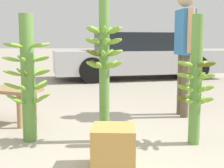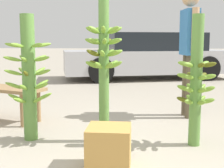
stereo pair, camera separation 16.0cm
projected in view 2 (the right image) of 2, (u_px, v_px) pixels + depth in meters
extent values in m
plane|color=#A89E8C|center=(106.00, 160.00, 2.70)|extent=(80.00, 80.00, 0.00)
cylinder|color=#5B8C3D|center=(29.00, 78.00, 3.18)|extent=(0.14, 0.14, 1.29)
ellipsoid|color=#75A333|center=(43.00, 45.00, 3.21)|extent=(0.17, 0.14, 0.07)
ellipsoid|color=#545914|center=(29.00, 45.00, 3.29)|extent=(0.09, 0.19, 0.07)
ellipsoid|color=#75A333|center=(13.00, 45.00, 3.15)|extent=(0.19, 0.04, 0.07)
ellipsoid|color=#75A333|center=(17.00, 45.00, 3.00)|extent=(0.10, 0.19, 0.07)
ellipsoid|color=#75A333|center=(37.00, 45.00, 3.03)|extent=(0.17, 0.14, 0.07)
ellipsoid|color=#75A333|center=(24.00, 60.00, 3.00)|extent=(0.05, 0.19, 0.08)
ellipsoid|color=#75A333|center=(42.00, 59.00, 3.11)|extent=(0.19, 0.08, 0.08)
ellipsoid|color=#75A333|center=(40.00, 58.00, 3.28)|extent=(0.13, 0.18, 0.08)
ellipsoid|color=#75A333|center=(23.00, 58.00, 3.28)|extent=(0.15, 0.16, 0.08)
ellipsoid|color=#75A333|center=(12.00, 59.00, 3.11)|extent=(0.18, 0.11, 0.08)
ellipsoid|color=#75A333|center=(40.00, 71.00, 3.30)|extent=(0.11, 0.18, 0.09)
ellipsoid|color=#75A333|center=(22.00, 71.00, 3.29)|extent=(0.16, 0.16, 0.09)
ellipsoid|color=#75A333|center=(13.00, 73.00, 3.12)|extent=(0.18, 0.12, 0.09)
ellipsoid|color=#545914|center=(26.00, 74.00, 3.02)|extent=(0.07, 0.19, 0.09)
ellipsoid|color=#75A333|center=(43.00, 72.00, 3.14)|extent=(0.19, 0.06, 0.09)
ellipsoid|color=#75A333|center=(41.00, 86.00, 3.13)|extent=(0.19, 0.10, 0.10)
ellipsoid|color=#75A333|center=(42.00, 84.00, 3.30)|extent=(0.14, 0.17, 0.10)
ellipsoid|color=#75A333|center=(26.00, 83.00, 3.32)|extent=(0.13, 0.17, 0.10)
ellipsoid|color=#75A333|center=(14.00, 86.00, 3.16)|extent=(0.19, 0.09, 0.10)
ellipsoid|color=#75A333|center=(23.00, 87.00, 3.04)|extent=(0.04, 0.18, 0.10)
ellipsoid|color=#75A333|center=(20.00, 100.00, 3.08)|extent=(0.10, 0.18, 0.10)
ellipsoid|color=#75A333|center=(38.00, 100.00, 3.11)|extent=(0.17, 0.14, 0.10)
ellipsoid|color=#75A333|center=(44.00, 97.00, 3.28)|extent=(0.17, 0.13, 0.10)
ellipsoid|color=#75A333|center=(31.00, 95.00, 3.36)|extent=(0.09, 0.19, 0.10)
ellipsoid|color=#75A333|center=(16.00, 98.00, 3.23)|extent=(0.18, 0.04, 0.10)
cylinder|color=#5B8C3D|center=(104.00, 63.00, 3.09)|extent=(0.10, 0.10, 1.62)
ellipsoid|color=#75A333|center=(99.00, 31.00, 3.15)|extent=(0.12, 0.15, 0.10)
ellipsoid|color=#75A333|center=(92.00, 30.00, 3.07)|extent=(0.16, 0.07, 0.10)
ellipsoid|color=#75A333|center=(94.00, 30.00, 2.98)|extent=(0.14, 0.14, 0.10)
ellipsoid|color=#75A333|center=(103.00, 30.00, 2.93)|extent=(0.06, 0.16, 0.10)
ellipsoid|color=#75A333|center=(113.00, 30.00, 2.98)|extent=(0.15, 0.12, 0.10)
ellipsoid|color=#75A333|center=(115.00, 30.00, 3.07)|extent=(0.16, 0.09, 0.10)
ellipsoid|color=#75A333|center=(109.00, 31.00, 3.15)|extent=(0.10, 0.16, 0.10)
ellipsoid|color=#545914|center=(108.00, 41.00, 3.17)|extent=(0.09, 0.16, 0.09)
ellipsoid|color=#75A333|center=(98.00, 41.00, 3.16)|extent=(0.13, 0.15, 0.09)
ellipsoid|color=#75A333|center=(92.00, 41.00, 3.08)|extent=(0.16, 0.05, 0.09)
ellipsoid|color=#75A333|center=(95.00, 41.00, 2.98)|extent=(0.14, 0.15, 0.09)
ellipsoid|color=#75A333|center=(104.00, 41.00, 2.95)|extent=(0.07, 0.16, 0.09)
ellipsoid|color=#75A333|center=(114.00, 41.00, 3.00)|extent=(0.16, 0.11, 0.09)
ellipsoid|color=#75A333|center=(115.00, 41.00, 3.10)|extent=(0.16, 0.10, 0.09)
ellipsoid|color=#545914|center=(93.00, 53.00, 3.12)|extent=(0.16, 0.08, 0.09)
ellipsoid|color=#545914|center=(94.00, 53.00, 3.02)|extent=(0.15, 0.13, 0.09)
ellipsoid|color=#75A333|center=(102.00, 53.00, 2.96)|extent=(0.05, 0.15, 0.09)
ellipsoid|color=#75A333|center=(112.00, 53.00, 3.00)|extent=(0.15, 0.13, 0.09)
ellipsoid|color=#75A333|center=(116.00, 53.00, 3.09)|extent=(0.16, 0.08, 0.09)
ellipsoid|color=#75A333|center=(110.00, 53.00, 3.18)|extent=(0.11, 0.16, 0.09)
ellipsoid|color=#75A333|center=(100.00, 53.00, 3.19)|extent=(0.11, 0.16, 0.09)
ellipsoid|color=#75A333|center=(115.00, 65.00, 3.07)|extent=(0.16, 0.06, 0.10)
ellipsoid|color=#75A333|center=(113.00, 64.00, 3.17)|extent=(0.14, 0.14, 0.10)
ellipsoid|color=#75A333|center=(104.00, 64.00, 3.21)|extent=(0.06, 0.16, 0.10)
ellipsoid|color=#545914|center=(95.00, 64.00, 3.16)|extent=(0.15, 0.12, 0.10)
ellipsoid|color=#75A333|center=(92.00, 65.00, 3.07)|extent=(0.16, 0.09, 0.10)
ellipsoid|color=#75A333|center=(99.00, 65.00, 2.99)|extent=(0.09, 0.16, 0.10)
ellipsoid|color=#75A333|center=(109.00, 65.00, 2.99)|extent=(0.12, 0.15, 0.10)
cylinder|color=#5B8C3D|center=(196.00, 81.00, 3.00)|extent=(0.11, 0.11, 1.27)
ellipsoid|color=#75A333|center=(184.00, 64.00, 3.03)|extent=(0.14, 0.09, 0.07)
ellipsoid|color=#75A333|center=(188.00, 65.00, 2.91)|extent=(0.13, 0.12, 0.07)
ellipsoid|color=#545914|center=(201.00, 65.00, 2.86)|extent=(0.07, 0.14, 0.07)
ellipsoid|color=#545914|center=(209.00, 65.00, 2.93)|extent=(0.14, 0.09, 0.07)
ellipsoid|color=#75A333|center=(205.00, 64.00, 3.05)|extent=(0.13, 0.12, 0.07)
ellipsoid|color=#75A333|center=(192.00, 63.00, 3.09)|extent=(0.07, 0.14, 0.07)
ellipsoid|color=#75A333|center=(189.00, 77.00, 2.92)|extent=(0.12, 0.13, 0.07)
ellipsoid|color=#75A333|center=(202.00, 78.00, 2.88)|extent=(0.09, 0.14, 0.07)
ellipsoid|color=#75A333|center=(209.00, 77.00, 2.96)|extent=(0.14, 0.07, 0.07)
ellipsoid|color=#545914|center=(203.00, 75.00, 3.07)|extent=(0.12, 0.13, 0.07)
ellipsoid|color=#545914|center=(190.00, 75.00, 3.11)|extent=(0.09, 0.14, 0.07)
ellipsoid|color=#75A333|center=(184.00, 76.00, 3.03)|extent=(0.14, 0.07, 0.07)
ellipsoid|color=#75A333|center=(189.00, 90.00, 2.93)|extent=(0.12, 0.13, 0.08)
ellipsoid|color=#75A333|center=(202.00, 90.00, 2.90)|extent=(0.09, 0.15, 0.08)
ellipsoid|color=#75A333|center=(208.00, 89.00, 2.98)|extent=(0.14, 0.07, 0.08)
ellipsoid|color=#75A333|center=(202.00, 87.00, 3.09)|extent=(0.12, 0.13, 0.08)
ellipsoid|color=#75A333|center=(190.00, 87.00, 3.12)|extent=(0.09, 0.15, 0.08)
ellipsoid|color=#75A333|center=(184.00, 88.00, 3.04)|extent=(0.14, 0.07, 0.08)
ellipsoid|color=#75A333|center=(208.00, 101.00, 2.99)|extent=(0.14, 0.07, 0.08)
ellipsoid|color=#75A333|center=(202.00, 99.00, 3.11)|extent=(0.12, 0.13, 0.08)
ellipsoid|color=#75A333|center=(190.00, 98.00, 3.14)|extent=(0.09, 0.15, 0.08)
ellipsoid|color=#545914|center=(183.00, 100.00, 3.06)|extent=(0.14, 0.07, 0.08)
ellipsoid|color=#75A333|center=(189.00, 102.00, 2.95)|extent=(0.12, 0.13, 0.08)
ellipsoid|color=#75A333|center=(201.00, 103.00, 2.92)|extent=(0.09, 0.15, 0.08)
cylinder|color=brown|center=(190.00, 87.00, 4.11)|extent=(0.12, 0.12, 0.84)
cylinder|color=brown|center=(186.00, 85.00, 4.28)|extent=(0.12, 0.12, 0.84)
cube|color=#3372B2|center=(190.00, 32.00, 4.10)|extent=(0.22, 0.40, 0.59)
cylinder|color=tan|center=(195.00, 31.00, 3.86)|extent=(0.10, 0.10, 0.56)
cylinder|color=tan|center=(185.00, 32.00, 4.33)|extent=(0.10, 0.10, 0.56)
cylinder|color=#99754C|center=(38.00, 106.00, 3.96)|extent=(0.06, 0.06, 0.40)
cylinder|color=#99754C|center=(23.00, 111.00, 3.71)|extent=(0.06, 0.06, 0.40)
cube|color=#B7B7BC|center=(147.00, 61.00, 8.52)|extent=(4.78, 2.83, 0.59)
cube|color=black|center=(154.00, 42.00, 8.47)|extent=(2.79, 2.15, 0.47)
cylinder|color=black|center=(101.00, 70.00, 7.55)|extent=(0.66, 0.36, 0.63)
cylinder|color=black|center=(93.00, 65.00, 9.03)|extent=(0.66, 0.36, 0.63)
cylinder|color=black|center=(207.00, 68.00, 8.04)|extent=(0.66, 0.36, 0.63)
cylinder|color=black|center=(184.00, 64.00, 9.52)|extent=(0.66, 0.36, 0.63)
cube|color=#C69347|center=(109.00, 147.00, 2.51)|extent=(0.34, 0.34, 0.34)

